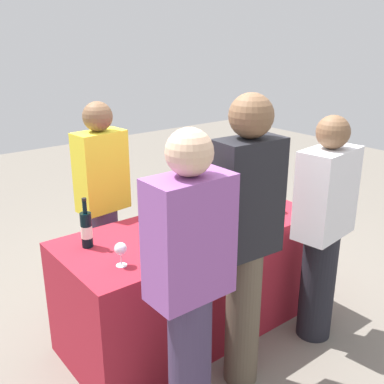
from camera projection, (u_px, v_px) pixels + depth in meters
ground_plane at (192, 326)px, 3.38m from camera, size 12.00×12.00×0.00m
tasting_table at (192, 278)px, 3.25m from camera, size 1.82×0.79×0.80m
wine_bottle_0 at (86, 229)px, 2.79m from camera, size 0.07×0.07×0.32m
wine_bottle_1 at (148, 210)px, 3.10m from camera, size 0.07×0.07×0.32m
wine_bottle_2 at (174, 206)px, 3.14m from camera, size 0.07×0.07×0.33m
wine_bottle_3 at (223, 193)px, 3.41m from camera, size 0.07×0.07×0.32m
wine_bottle_4 at (243, 188)px, 3.55m from camera, size 0.07×0.07×0.30m
wine_glass_0 at (121, 249)px, 2.57m from camera, size 0.07×0.07×0.14m
wine_glass_1 at (179, 226)px, 2.88m from camera, size 0.07×0.07×0.14m
wine_glass_2 at (224, 209)px, 3.16m from camera, size 0.08×0.08×0.15m
wine_glass_3 at (249, 210)px, 3.15m from camera, size 0.07×0.07×0.14m
wine_glass_4 at (276, 199)px, 3.35m from camera, size 0.07×0.07×0.14m
server_pouring at (103, 199)px, 3.43m from camera, size 0.39×0.24×1.59m
guest_0 at (190, 281)px, 2.25m from camera, size 0.42×0.23×1.66m
guest_1 at (246, 235)px, 2.56m from camera, size 0.39×0.24×1.76m
guest_2 at (323, 226)px, 3.03m from camera, size 0.46×0.29×1.57m
menu_board at (187, 215)px, 4.44m from camera, size 0.60×0.04×0.75m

